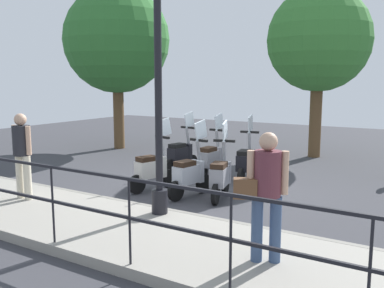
# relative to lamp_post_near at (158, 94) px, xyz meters

# --- Properties ---
(ground_plane) EXTENTS (28.00, 28.00, 0.00)m
(ground_plane) POSITION_rel_lamp_post_near_xyz_m (2.40, 0.47, -2.12)
(ground_plane) COLOR #38383D
(promenade_walkway) EXTENTS (2.20, 20.00, 0.15)m
(promenade_walkway) POSITION_rel_lamp_post_near_xyz_m (-0.75, 0.47, -2.04)
(promenade_walkway) COLOR gray
(promenade_walkway) RESTS_ON ground_plane
(fence_railing) EXTENTS (0.04, 16.03, 1.07)m
(fence_railing) POSITION_rel_lamp_post_near_xyz_m (-1.80, 0.47, -1.22)
(fence_railing) COLOR black
(fence_railing) RESTS_ON promenade_walkway
(lamp_post_near) EXTENTS (0.26, 0.90, 4.43)m
(lamp_post_near) POSITION_rel_lamp_post_near_xyz_m (0.00, 0.00, 0.00)
(lamp_post_near) COLOR black
(lamp_post_near) RESTS_ON promenade_walkway
(pedestrian_with_bag) EXTENTS (0.49, 0.60, 1.59)m
(pedestrian_with_bag) POSITION_rel_lamp_post_near_xyz_m (-0.88, -2.20, -1.04)
(pedestrian_with_bag) COLOR #384C70
(pedestrian_with_bag) RESTS_ON promenade_walkway
(pedestrian_distant) EXTENTS (0.33, 0.49, 1.59)m
(pedestrian_distant) POSITION_rel_lamp_post_near_xyz_m (-0.61, 2.66, -1.04)
(pedestrian_distant) COLOR beige
(pedestrian_distant) RESTS_ON promenade_walkway
(tree_large) EXTENTS (3.52, 3.52, 5.41)m
(tree_large) POSITION_rel_lamp_post_near_xyz_m (5.55, 5.72, 1.51)
(tree_large) COLOR brown
(tree_large) RESTS_ON ground_plane
(tree_distant) EXTENTS (3.06, 3.06, 5.04)m
(tree_distant) POSITION_rel_lamp_post_near_xyz_m (7.41, -0.48, 1.37)
(tree_distant) COLOR brown
(tree_distant) RESTS_ON ground_plane
(scooter_near_0) EXTENTS (1.21, 0.51, 1.54)m
(scooter_near_0) POSITION_rel_lamp_post_near_xyz_m (1.74, -0.22, -1.63)
(scooter_near_0) COLOR black
(scooter_near_0) RESTS_ON ground_plane
(scooter_near_1) EXTENTS (1.22, 0.47, 1.54)m
(scooter_near_1) POSITION_rel_lamp_post_near_xyz_m (1.55, 0.38, -1.63)
(scooter_near_1) COLOR black
(scooter_near_1) RESTS_ON ground_plane
(scooter_near_2) EXTENTS (1.20, 0.54, 1.54)m
(scooter_near_2) POSITION_rel_lamp_post_near_xyz_m (1.56, 1.32, -1.63)
(scooter_near_2) COLOR black
(scooter_near_2) RESTS_ON ground_plane
(scooter_far_0) EXTENTS (1.23, 0.46, 1.54)m
(scooter_far_0) POSITION_rel_lamp_post_near_xyz_m (3.34, -0.04, -1.63)
(scooter_far_0) COLOR black
(scooter_far_0) RESTS_ON ground_plane
(scooter_far_1) EXTENTS (1.23, 0.44, 1.54)m
(scooter_far_1) POSITION_rel_lamp_post_near_xyz_m (3.29, 0.85, -1.63)
(scooter_far_1) COLOR black
(scooter_far_1) RESTS_ON ground_plane
(scooter_far_2) EXTENTS (1.23, 0.45, 1.54)m
(scooter_far_2) POSITION_rel_lamp_post_near_xyz_m (3.39, 1.78, -1.63)
(scooter_far_2) COLOR black
(scooter_far_2) RESTS_ON ground_plane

